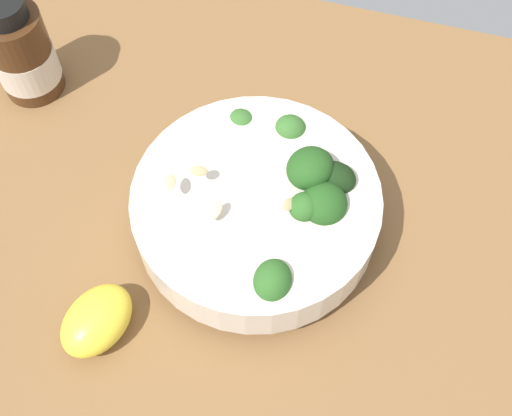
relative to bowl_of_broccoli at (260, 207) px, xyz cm
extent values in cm
cube|color=brown|center=(0.53, 5.63, -5.82)|extent=(63.58, 63.58, 3.44)
cylinder|color=silver|center=(-0.17, 0.38, -3.32)|extent=(12.61, 12.61, 1.56)
cylinder|color=silver|center=(-0.17, 0.38, -0.19)|extent=(22.93, 22.93, 4.69)
cylinder|color=beige|center=(-0.17, 0.38, 1.75)|extent=(19.56, 19.56, 0.80)
cylinder|color=#4A8F3C|center=(3.29, -3.70, 1.37)|extent=(1.68, 1.61, 1.72)
ellipsoid|color=#23511C|center=(3.29, -3.70, 3.30)|extent=(5.72, 5.36, 5.53)
cylinder|color=#3C7A32|center=(4.39, -4.15, 0.89)|extent=(1.64, 1.88, 1.74)
ellipsoid|color=black|center=(4.39, -4.15, 2.54)|extent=(3.71, 3.77, 3.49)
cylinder|color=#4A8F3C|center=(-0.50, -4.10, 1.21)|extent=(1.33, 1.31, 1.79)
ellipsoid|color=#2D6023|center=(-0.50, -4.10, 2.84)|extent=(3.07, 3.66, 3.32)
cylinder|color=#2F662B|center=(8.05, 4.20, 0.16)|extent=(1.09, 1.17, 1.48)
ellipsoid|color=#386B2B|center=(8.05, 4.20, 1.49)|extent=(3.84, 3.46, 3.01)
cylinder|color=#589D47|center=(8.17, -0.73, 0.50)|extent=(1.52, 1.38, 1.31)
ellipsoid|color=#386B2B|center=(8.17, -0.73, 1.86)|extent=(4.88, 4.60, 3.76)
cylinder|color=#589D47|center=(0.79, -5.75, 0.57)|extent=(1.88, 1.89, 1.64)
ellipsoid|color=#23511C|center=(0.79, -5.75, 2.50)|extent=(5.80, 5.97, 4.59)
cylinder|color=#589D47|center=(3.41, -6.08, 0.68)|extent=(2.21, 1.83, 2.05)
ellipsoid|color=black|center=(3.41, -6.08, 2.51)|extent=(3.37, 4.15, 3.15)
cylinder|color=#589D47|center=(-7.76, -3.23, 0.24)|extent=(2.02, 1.96, 1.90)
ellipsoid|color=#2D6023|center=(-7.76, -3.23, 2.11)|extent=(4.18, 3.96, 4.17)
ellipsoid|color=#DBBC84|center=(-3.18, 3.18, 3.23)|extent=(1.93, 1.32, 0.99)
ellipsoid|color=#DBBC84|center=(-0.29, 5.67, 4.20)|extent=(1.70, 1.91, 1.32)
ellipsoid|color=#DBBC84|center=(-2.09, 7.66, 4.19)|extent=(2.01, 1.43, 0.46)
ellipsoid|color=#DBBC84|center=(-0.99, -2.82, 3.45)|extent=(2.08, 1.51, 1.25)
ellipsoid|color=yellow|center=(-13.87, 11.09, -2.13)|extent=(8.64, 7.34, 3.94)
cylinder|color=#472814|center=(10.51, 29.06, 0.98)|extent=(6.52, 6.52, 10.17)
cylinder|color=black|center=(10.51, 29.06, 7.05)|extent=(4.56, 4.56, 1.97)
cylinder|color=beige|center=(10.51, 29.06, -0.43)|extent=(6.65, 6.65, 3.91)
camera|label=1|loc=(-29.21, -7.88, 52.94)|focal=46.00mm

